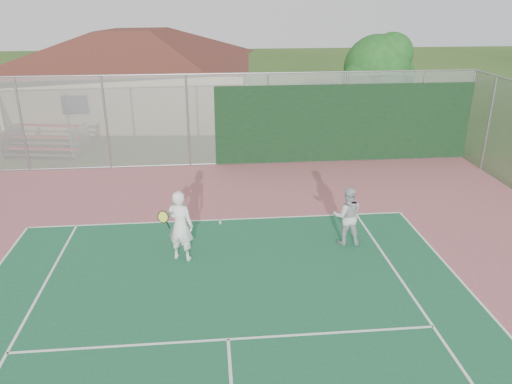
% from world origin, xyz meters
% --- Properties ---
extents(back_fence, '(20.08, 0.11, 3.53)m').
position_xyz_m(back_fence, '(2.11, 16.98, 1.67)').
color(back_fence, gray).
rests_on(back_fence, ground).
extents(clubhouse, '(13.09, 9.31, 5.37)m').
position_xyz_m(clubhouse, '(-3.92, 25.46, 2.73)').
color(clubhouse, tan).
rests_on(clubhouse, ground).
extents(bleachers, '(3.13, 2.11, 1.09)m').
position_xyz_m(bleachers, '(-6.98, 19.21, 0.58)').
color(bleachers, '#AC3427').
rests_on(bleachers, ground).
extents(tree, '(3.39, 3.21, 4.73)m').
position_xyz_m(tree, '(7.18, 19.87, 3.11)').
color(tree, '#371F14').
rests_on(tree, ground).
extents(player_white_front, '(0.94, 0.78, 1.83)m').
position_xyz_m(player_white_front, '(-1.02, 9.67, 0.92)').
color(player_white_front, silver).
rests_on(player_white_front, ground).
extents(player_grey_back, '(0.83, 0.67, 1.58)m').
position_xyz_m(player_grey_back, '(3.30, 10.11, 0.79)').
color(player_grey_back, '#B1B4B7').
rests_on(player_grey_back, ground).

